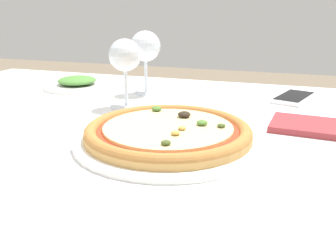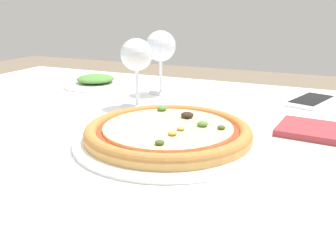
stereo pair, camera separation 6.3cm
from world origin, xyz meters
The scene contains 7 objects.
dining_table centered at (0.00, 0.00, 0.64)m, with size 1.26×0.90×0.73m.
pizza_plate centered at (0.16, -0.11, 0.75)m, with size 0.32×0.32×0.04m.
wine_glass_far_left centered at (-0.01, 0.23, 0.85)m, with size 0.08×0.08×0.16m.
wine_glass_far_right centered at (-0.01, 0.08, 0.84)m, with size 0.08×0.08×0.16m.
cell_phone centered at (0.36, 0.28, 0.74)m, with size 0.11×0.16×0.01m.
side_plate centered at (-0.23, 0.23, 0.74)m, with size 0.18×0.18×0.03m.
napkin_folded centered at (0.39, 0.04, 0.74)m, with size 0.16×0.12×0.01m.
Camera 1 is at (0.34, -0.68, 0.96)m, focal length 40.00 mm.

